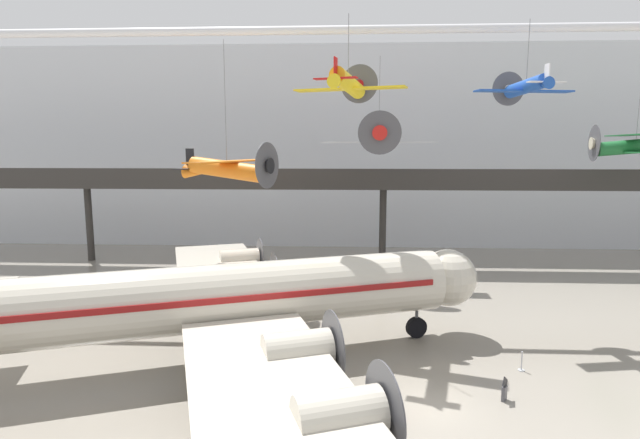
{
  "coord_description": "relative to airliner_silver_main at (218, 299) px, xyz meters",
  "views": [
    {
      "loc": [
        -3.85,
        -21.47,
        11.85
      ],
      "look_at": [
        -5.49,
        11.53,
        6.95
      ],
      "focal_mm": 28.0,
      "sensor_mm": 36.0,
      "label": 1
    }
  ],
  "objects": [
    {
      "name": "suspended_plane_silver_racer",
      "position": [
        9.83,
        18.88,
        8.91
      ],
      "size": [
        9.97,
        8.15,
        8.39
      ],
      "rotation": [
        0.0,
        0.0,
        4.66
      ],
      "color": "silver"
    },
    {
      "name": "hangar_back_wall",
      "position": [
        10.7,
        33.62,
        7.99
      ],
      "size": [
        140.0,
        3.0,
        23.21
      ],
      "color": "silver",
      "rests_on": "ground"
    },
    {
      "name": "suspended_plane_blue_trainer",
      "position": [
        18.18,
        6.87,
        11.88
      ],
      "size": [
        6.37,
        5.24,
        5.06
      ],
      "rotation": [
        0.0,
        0.0,
        1.73
      ],
      "color": "#1E4CAD"
    },
    {
      "name": "suspended_plane_yellow_lowwing",
      "position": [
        7.02,
        5.06,
        11.92
      ],
      "size": [
        6.96,
        5.87,
        4.99
      ],
      "rotation": [
        0.0,
        0.0,
        1.28
      ],
      "color": "yellow"
    },
    {
      "name": "ceiling_truss_beam",
      "position": [
        10.7,
        10.66,
        16.27
      ],
      "size": [
        120.0,
        0.6,
        0.6
      ],
      "color": "silver"
    },
    {
      "name": "airliner_silver_main",
      "position": [
        0.0,
        0.0,
        0.0
      ],
      "size": [
        31.18,
        36.41,
        10.56
      ],
      "rotation": [
        0.0,
        0.0,
        0.34
      ],
      "color": "beige",
      "rests_on": "ground"
    },
    {
      "name": "suspended_plane_orange_highwing",
      "position": [
        -1.91,
        10.93,
        6.56
      ],
      "size": [
        7.93,
        9.21,
        10.6
      ],
      "rotation": [
        0.0,
        0.0,
        5.91
      ],
      "color": "orange"
    },
    {
      "name": "stanchion_barrier",
      "position": [
        16.32,
        -0.31,
        -3.29
      ],
      "size": [
        0.36,
        0.36,
        1.08
      ],
      "color": "#B2B5BA",
      "rests_on": "ground"
    },
    {
      "name": "ground_plane",
      "position": [
        10.7,
        -4.4,
        -3.61
      ],
      "size": [
        260.0,
        260.0,
        0.0
      ],
      "primitive_type": "plane",
      "color": "gray"
    },
    {
      "name": "info_sign_pedestal",
      "position": [
        14.41,
        -3.54,
        -3.15
      ],
      "size": [
        0.47,
        0.67,
        1.24
      ],
      "rotation": [
        0.0,
        0.0,
        -0.59
      ],
      "color": "#4C4C51",
      "rests_on": "ground"
    },
    {
      "name": "mezzanine_walkway",
      "position": [
        10.7,
        22.88,
        4.44
      ],
      "size": [
        110.0,
        3.2,
        9.7
      ],
      "color": "#2D2B28",
      "rests_on": "ground"
    },
    {
      "name": "suspended_plane_green_biplane",
      "position": [
        32.08,
        19.23,
        8.22
      ],
      "size": [
        7.47,
        9.1,
        9.01
      ],
      "rotation": [
        0.0,
        0.0,
        2.99
      ],
      "color": "#1E6B33"
    }
  ]
}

